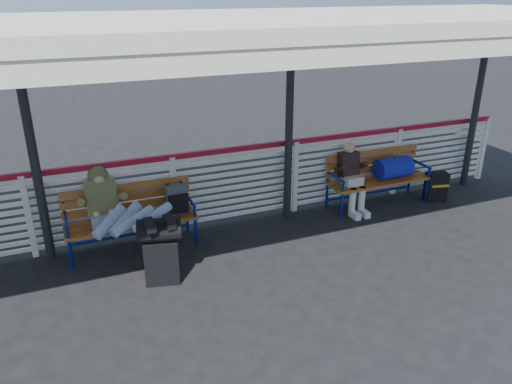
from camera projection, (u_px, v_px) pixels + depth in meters
name	position (u px, v px, depth m)	size (l,w,h in m)	color
ground	(215.00, 297.00, 6.03)	(60.00, 60.00, 0.00)	black
fence	(174.00, 191.00, 7.40)	(12.08, 0.08, 1.24)	silver
canopy	(183.00, 29.00, 5.60)	(12.60, 3.60, 3.16)	silver
luggage_stack	(161.00, 248.00, 6.18)	(0.58, 0.41, 0.88)	black
bench_left	(142.00, 209.00, 7.01)	(1.80, 0.56, 0.92)	#AA6A21
bench_right	(385.00, 170.00, 8.41)	(1.80, 0.56, 0.92)	#AA6A21
traveler_man	(122.00, 214.00, 6.53)	(0.93, 1.59, 0.77)	#8FA3C0
companion_person	(352.00, 177.00, 8.15)	(0.32, 0.66, 1.15)	beige
suitcase_side	(436.00, 187.00, 8.66)	(0.40, 0.30, 0.51)	black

